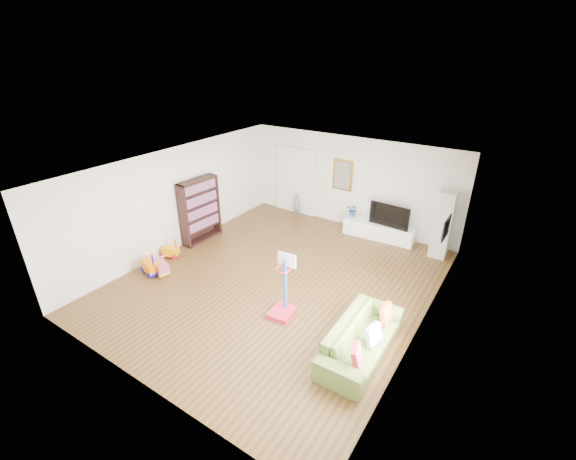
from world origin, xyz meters
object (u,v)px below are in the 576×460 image
Objects in this scene: bookshelf at (200,210)px; sofa at (362,338)px; media_console at (379,230)px; basketball_hoop at (282,287)px.

bookshelf is 0.82× the size of sofa.
bookshelf is 5.85m from sofa.
media_console is 5.06m from bookshelf.
bookshelf is at bearing -148.71° from media_console.
bookshelf is 1.32× the size of basketball_hoop.
basketball_hoop is at bearing -19.65° from bookshelf.
media_console is 1.48× the size of basketball_hoop.
media_console is at bearing 80.71° from basketball_hoop.
media_console is at bearing 37.31° from bookshelf.
bookshelf reaches higher than basketball_hoop.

